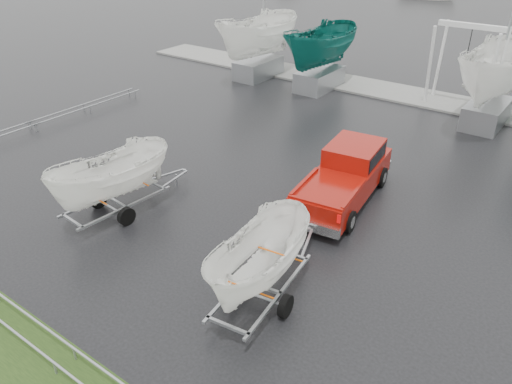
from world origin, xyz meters
name	(u,v)px	position (x,y,z in m)	size (l,w,h in m)	color
ground_plane	(210,166)	(0.00, 0.00, 0.00)	(120.00, 120.00, 0.00)	black
dock	(357,85)	(0.00, 13.00, 0.05)	(30.00, 3.00, 0.12)	gray
pickup_truck	(346,173)	(5.46, 0.92, 0.93)	(2.49, 5.56, 1.79)	maroon
trailer_hitched	(261,216)	(6.22, -5.19, 2.58)	(1.84, 3.72, 4.75)	#97999F
trailer_parked	(106,139)	(-0.14, -4.54, 2.70)	(1.84, 3.69, 4.98)	#97999F
boat_hoist	(467,54)	(5.74, 13.00, 2.67)	(3.30, 2.18, 4.12)	silver
keelboat_0	(259,5)	(-5.61, 11.00, 4.19)	(2.63, 3.20, 10.81)	#97999F
keelboat_1	(323,18)	(-1.48, 11.20, 3.86)	(2.43, 3.20, 7.56)	#97999F
keelboat_2	(506,32)	(7.60, 11.00, 4.28)	(2.69, 3.20, 10.87)	#97999F
mast_rack_0	(87,105)	(-9.00, 1.00, 0.35)	(0.56, 6.50, 0.06)	#97999F
mast_rack_2	(63,355)	(4.00, -9.50, 0.35)	(7.00, 0.56, 0.06)	#97999F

